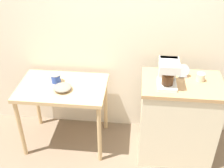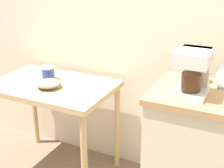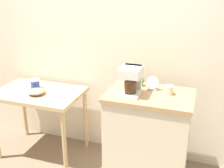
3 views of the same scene
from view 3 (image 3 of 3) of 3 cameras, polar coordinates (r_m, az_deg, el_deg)
ground_plane at (r=3.20m, az=-3.92°, el=-16.05°), size 8.00×8.00×0.00m
back_wall at (r=2.98m, az=0.52°, el=10.90°), size 4.40×0.10×2.80m
wooden_table at (r=3.14m, az=-14.73°, el=-3.13°), size 0.93×0.61×0.77m
kitchen_counter at (r=2.77m, az=7.30°, el=-10.91°), size 0.79×0.53×0.93m
bowl_stoneware at (r=3.02m, az=-15.27°, el=-1.51°), size 0.18×0.18×0.06m
canister_enamel at (r=3.18m, az=-15.55°, el=0.02°), size 0.10×0.10×0.11m
coffee_maker at (r=2.48m, az=4.01°, el=0.97°), size 0.18×0.22×0.26m
mug_small_cream at (r=2.56m, az=11.70°, el=-1.23°), size 0.08×0.08×0.08m
mug_tall_green at (r=2.71m, az=5.43°, el=0.60°), size 0.09×0.09×0.10m
table_clock at (r=2.63m, az=8.35°, el=0.03°), size 0.12×0.06×0.13m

